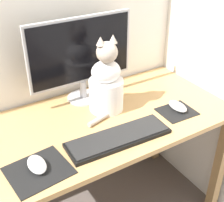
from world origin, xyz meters
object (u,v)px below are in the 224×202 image
at_px(cat, 106,83).
at_px(keyboard, 119,138).
at_px(monitor, 81,55).
at_px(computer_mouse_left, 37,164).
at_px(computer_mouse_right, 178,106).

bearing_deg(cat, keyboard, -104.22).
relative_size(monitor, computer_mouse_left, 4.82).
distance_m(keyboard, cat, 0.29).
xyz_separation_m(monitor, keyboard, (-0.03, -0.40, -0.24)).
relative_size(monitor, computer_mouse_right, 4.87).
height_order(monitor, computer_mouse_right, monitor).
bearing_deg(monitor, keyboard, -94.63).
bearing_deg(computer_mouse_left, cat, 27.43).
relative_size(monitor, cat, 1.43).
height_order(keyboard, computer_mouse_right, computer_mouse_right).
bearing_deg(computer_mouse_left, keyboard, -2.00).
relative_size(computer_mouse_left, cat, 0.30).
distance_m(keyboard, computer_mouse_right, 0.38).
xyz_separation_m(keyboard, cat, (0.08, 0.25, 0.13)).
relative_size(monitor, keyboard, 1.18).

